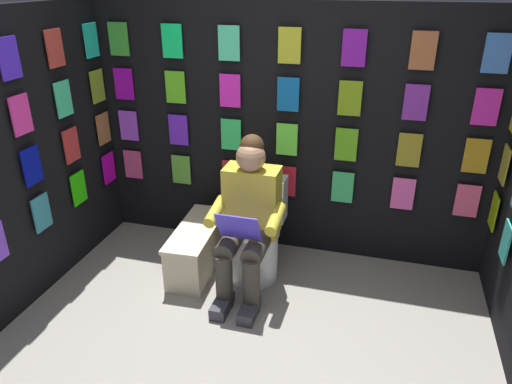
% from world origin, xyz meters
% --- Properties ---
extents(display_wall_back, '(3.31, 0.14, 2.03)m').
position_xyz_m(display_wall_back, '(-0.00, -1.74, 1.02)').
color(display_wall_back, black).
rests_on(display_wall_back, ground).
extents(display_wall_right, '(0.14, 1.69, 2.03)m').
position_xyz_m(display_wall_right, '(1.65, -0.84, 1.02)').
color(display_wall_right, black).
rests_on(display_wall_right, ground).
extents(toilet, '(0.41, 0.55, 0.77)m').
position_xyz_m(toilet, '(0.14, -1.22, 0.33)').
color(toilet, white).
rests_on(toilet, ground).
extents(person_reading, '(0.52, 0.68, 1.19)m').
position_xyz_m(person_reading, '(0.14, -1.00, 0.60)').
color(person_reading, gold).
rests_on(person_reading, ground).
extents(comic_longbox_near, '(0.34, 0.81, 0.37)m').
position_xyz_m(comic_longbox_near, '(0.61, -1.15, 0.19)').
color(comic_longbox_near, beige).
rests_on(comic_longbox_near, ground).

